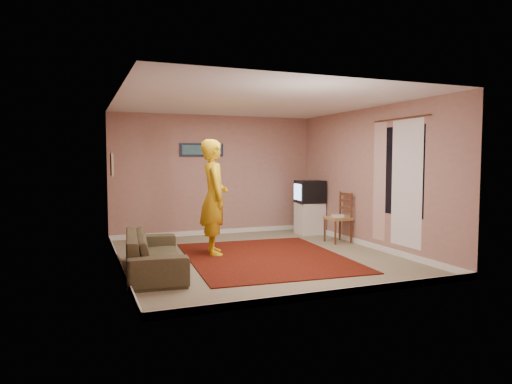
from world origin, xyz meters
name	(u,v)px	position (x,y,z in m)	size (l,w,h in m)	color
ground	(257,256)	(0.00, 0.00, 0.00)	(5.00, 5.00, 0.00)	gray
wall_back	(215,175)	(0.00, 2.50, 1.30)	(4.50, 0.02, 2.60)	tan
wall_front	(336,189)	(0.00, -2.50, 1.30)	(4.50, 0.02, 2.60)	tan
wall_left	(118,182)	(-2.25, 0.00, 1.30)	(0.02, 5.00, 2.60)	tan
wall_right	(369,178)	(2.25, 0.00, 1.30)	(0.02, 5.00, 2.60)	tan
ceiling	(257,102)	(0.00, 0.00, 2.60)	(4.50, 5.00, 0.02)	white
baseboard_back	(215,232)	(0.00, 2.49, 0.05)	(4.50, 0.02, 0.10)	white
baseboard_front	(334,293)	(0.00, -2.49, 0.05)	(4.50, 0.02, 0.10)	white
baseboard_left	(120,265)	(-2.24, 0.00, 0.05)	(0.02, 5.00, 0.10)	white
baseboard_right	(368,244)	(2.24, 0.00, 0.05)	(0.02, 5.00, 0.10)	white
window	(401,171)	(2.24, -0.90, 1.45)	(0.01, 1.10, 1.50)	black
curtain_sheer	(406,183)	(2.23, -1.05, 1.25)	(0.01, 0.75, 2.10)	white
curtain_floral	(379,182)	(2.21, -0.35, 1.25)	(0.01, 0.35, 2.10)	white
curtain_rod	(400,119)	(2.20, -0.90, 2.32)	(0.02, 0.02, 1.40)	#5B2D1B
picture_back	(202,150)	(-0.30, 2.47, 1.85)	(0.95, 0.04, 0.28)	#131834
picture_left	(112,165)	(-2.22, 1.60, 1.55)	(0.04, 0.38, 0.42)	beige
area_rug	(265,257)	(0.10, -0.14, 0.01)	(2.52, 3.15, 0.02)	black
tv_cabinet	(310,218)	(1.95, 1.76, 0.34)	(0.54, 0.49, 0.69)	white
crt_tv	(310,192)	(1.94, 1.76, 0.94)	(0.62, 0.57, 0.49)	black
chair_a	(307,207)	(2.00, 1.99, 0.57)	(0.49, 0.48, 0.50)	#AC8053
dvd_player	(307,210)	(2.00, 1.99, 0.50)	(0.31, 0.22, 0.05)	#A6A6AB
blue_throw	(303,199)	(2.00, 2.18, 0.75)	(0.41, 0.05, 0.43)	#96B6F5
chair_b	(338,212)	(1.98, 0.64, 0.61)	(0.44, 0.46, 0.54)	#AC8053
game_console	(338,216)	(1.98, 0.64, 0.53)	(0.22, 0.16, 0.05)	silver
sofa	(154,253)	(-1.80, -0.48, 0.29)	(2.00, 0.78, 0.58)	brown
person	(214,197)	(-0.63, 0.44, 0.99)	(0.72, 0.48, 1.99)	yellow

